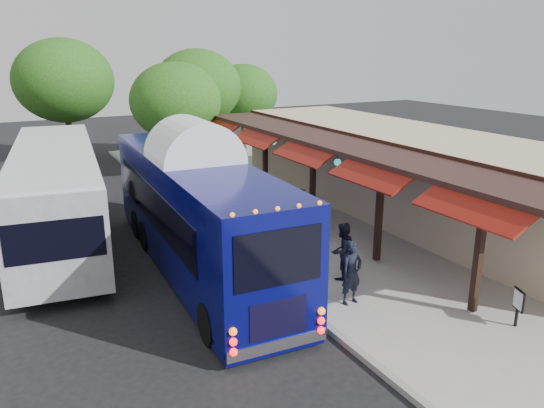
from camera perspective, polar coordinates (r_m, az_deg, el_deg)
ground at (r=15.98m, az=0.32°, el=-9.14°), size 90.00×90.00×0.00m
sidewalk at (r=21.56m, az=7.05°, el=-2.15°), size 10.00×40.00×0.15m
curb at (r=19.30m, az=-5.17°, el=-4.34°), size 0.20×40.00×0.16m
station_shelter at (r=23.14m, az=14.13°, el=3.31°), size 8.15×20.00×3.60m
coach_bus at (r=16.91m, az=-8.16°, el=-0.31°), size 3.10×12.17×3.86m
city_bus at (r=21.01m, az=-22.13°, el=1.43°), size 4.25×13.00×3.43m
ped_a at (r=14.64m, az=8.55°, el=-7.30°), size 0.70×0.49×1.80m
ped_b at (r=16.11m, az=7.55°, el=-5.04°), size 1.00×0.87×1.77m
ped_c at (r=26.26m, az=-9.76°, el=3.02°), size 0.92×0.43×1.54m
ped_d at (r=20.67m, az=3.10°, el=-0.44°), size 1.03×0.66×1.52m
sign_board at (r=14.74m, az=24.99°, el=-9.50°), size 0.21×0.44×1.01m
tree_left at (r=29.33m, az=-10.32°, el=10.82°), size 4.88×4.88×6.25m
tree_mid at (r=33.74m, az=-8.04°, el=12.37°), size 5.40×5.40×6.91m
tree_right at (r=36.57m, az=-3.11°, el=11.75°), size 4.62×4.62×5.92m
tree_far at (r=34.96m, az=-21.48°, el=12.24°), size 5.89×5.89×7.53m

